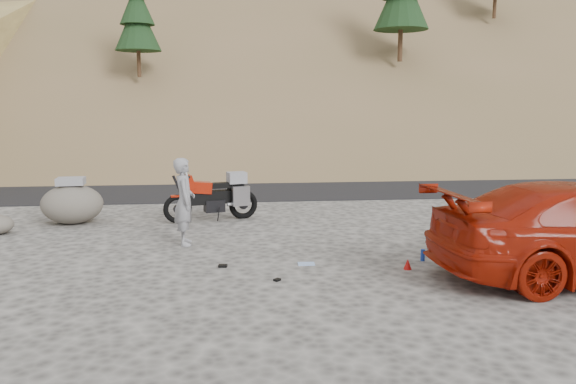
{
  "coord_description": "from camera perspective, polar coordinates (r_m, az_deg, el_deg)",
  "views": [
    {
      "loc": [
        -0.11,
        -11.6,
        2.96
      ],
      "look_at": [
        1.2,
        1.03,
        1.0
      ],
      "focal_mm": 35.0,
      "sensor_mm": 36.0,
      "label": 1
    }
  ],
  "objects": [
    {
      "name": "motorcycle",
      "position": [
        14.64,
        -7.35,
        -0.44
      ],
      "size": [
        2.44,
        1.11,
        1.48
      ],
      "rotation": [
        0.0,
        0.0,
        0.28
      ],
      "color": "black",
      "rests_on": "ground"
    },
    {
      "name": "ground",
      "position": [
        11.97,
        -5.26,
        -5.58
      ],
      "size": [
        140.0,
        140.0,
        0.0
      ],
      "primitive_type": "plane",
      "color": "#464441",
      "rests_on": "ground"
    },
    {
      "name": "gear_blue_cloth",
      "position": [
        10.67,
        1.87,
        -7.3
      ],
      "size": [
        0.33,
        0.25,
        0.01
      ],
      "primitive_type": "cube",
      "rotation": [
        0.0,
        0.0,
        -0.05
      ],
      "color": "#8FADDD",
      "rests_on": "ground"
    },
    {
      "name": "gear_glove_a",
      "position": [
        10.54,
        -6.64,
        -7.46
      ],
      "size": [
        0.17,
        0.13,
        0.05
      ],
      "primitive_type": "cube",
      "rotation": [
        0.0,
        0.0,
        -0.13
      ],
      "color": "black",
      "rests_on": "ground"
    },
    {
      "name": "road",
      "position": [
        20.81,
        -5.58,
        0.56
      ],
      "size": [
        120.0,
        7.0,
        0.05
      ],
      "primitive_type": "cube",
      "color": "black",
      "rests_on": "ground"
    },
    {
      "name": "gear_bottle",
      "position": [
        11.17,
        13.53,
        -6.24
      ],
      "size": [
        0.11,
        0.11,
        0.23
      ],
      "primitive_type": "cylinder",
      "rotation": [
        0.0,
        0.0,
        -0.37
      ],
      "color": "navy",
      "rests_on": "ground"
    },
    {
      "name": "man",
      "position": [
        12.36,
        -10.36,
        -5.23
      ],
      "size": [
        0.52,
        0.73,
        1.87
      ],
      "primitive_type": "imported",
      "rotation": [
        0.0,
        0.0,
        1.68
      ],
      "color": "gray",
      "rests_on": "ground"
    },
    {
      "name": "gear_glove_b",
      "position": [
        9.69,
        -1.11,
        -8.91
      ],
      "size": [
        0.14,
        0.14,
        0.04
      ],
      "primitive_type": "cube",
      "rotation": [
        0.0,
        0.0,
        0.79
      ],
      "color": "black",
      "rests_on": "ground"
    },
    {
      "name": "hillside",
      "position": [
        53.1,
        -6.08,
        17.53
      ],
      "size": [
        120.0,
        73.0,
        46.72
      ],
      "color": "brown",
      "rests_on": "ground"
    },
    {
      "name": "boulder",
      "position": [
        15.18,
        -21.08,
        -1.1
      ],
      "size": [
        1.68,
        1.48,
        1.17
      ],
      "rotation": [
        0.0,
        0.0,
        -0.13
      ],
      "color": "#544E48",
      "rests_on": "ground"
    },
    {
      "name": "gear_funnel",
      "position": [
        10.55,
        12.06,
        -7.17
      ],
      "size": [
        0.18,
        0.18,
        0.2
      ],
      "primitive_type": "cone",
      "rotation": [
        0.0,
        0.0,
        0.23
      ],
      "color": "#A80E0B",
      "rests_on": "ground"
    }
  ]
}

